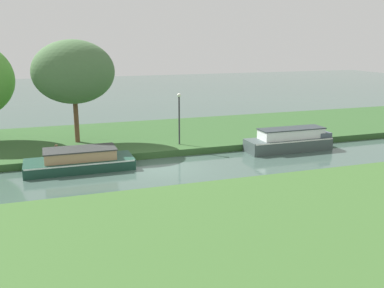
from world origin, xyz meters
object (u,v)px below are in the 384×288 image
(slate_narrowboat, at_px, (290,140))
(willow_tree_centre, at_px, (74,72))
(forest_barge, at_px, (80,161))
(mooring_post_near, at_px, (57,151))
(lamp_post, at_px, (179,113))

(slate_narrowboat, xyz_separation_m, willow_tree_centre, (-12.50, 4.65, 4.19))
(forest_barge, height_order, willow_tree_centre, willow_tree_centre)
(mooring_post_near, bearing_deg, willow_tree_centre, 66.61)
(forest_barge, bearing_deg, mooring_post_near, 127.70)
(forest_barge, xyz_separation_m, slate_narrowboat, (12.79, -0.00, 0.15))
(slate_narrowboat, distance_m, mooring_post_near, 13.97)
(forest_barge, relative_size, slate_narrowboat, 1.04)
(willow_tree_centre, bearing_deg, forest_barge, -93.53)
(willow_tree_centre, distance_m, lamp_post, 6.89)
(willow_tree_centre, xyz_separation_m, lamp_post, (5.95, -2.48, -2.44))
(mooring_post_near, bearing_deg, lamp_post, 5.74)
(lamp_post, relative_size, mooring_post_near, 4.53)
(forest_barge, distance_m, mooring_post_near, 1.83)
(slate_narrowboat, relative_size, willow_tree_centre, 0.85)
(slate_narrowboat, xyz_separation_m, mooring_post_near, (-13.90, 1.43, 0.12))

